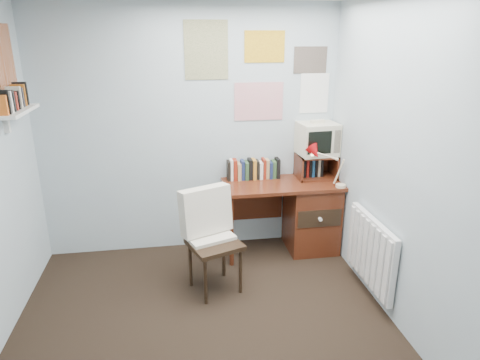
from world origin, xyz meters
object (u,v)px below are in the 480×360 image
object	(u,v)px
desk_chair	(215,244)
radiator	(371,252)
desk	(306,213)
wall_shelf	(15,111)
tv_riser	(316,166)
desk_lamp	(342,169)
crt_tv	(317,137)

from	to	relation	value
desk_chair	radiator	distance (m)	1.36
desk	wall_shelf	xyz separation A→B (m)	(-2.57, -0.38, 1.21)
desk	tv_riser	world-z (taller)	tv_riser
desk_chair	wall_shelf	size ratio (longest dim) A/B	1.45
tv_riser	wall_shelf	xyz separation A→B (m)	(-2.69, -0.49, 0.74)
desk_lamp	tv_riser	xyz separation A→B (m)	(-0.15, 0.33, -0.06)
desk	radiator	world-z (taller)	desk
desk	tv_riser	distance (m)	0.51
desk_chair	desk_lamp	xyz separation A→B (m)	(1.31, 0.42, 0.49)
desk_chair	crt_tv	world-z (taller)	crt_tv
desk	crt_tv	bearing A→B (deg)	47.96
crt_tv	radiator	size ratio (longest dim) A/B	0.47
wall_shelf	desk_chair	bearing A→B (deg)	-9.62
radiator	tv_riser	bearing A→B (deg)	99.28
desk	radiator	distance (m)	0.97
desk_chair	desk_lamp	distance (m)	1.46
crt_tv	wall_shelf	bearing A→B (deg)	-174.06
desk_chair	tv_riser	world-z (taller)	tv_riser
desk	desk_chair	distance (m)	1.22
desk	wall_shelf	bearing A→B (deg)	-171.60
tv_riser	crt_tv	world-z (taller)	crt_tv
tv_riser	wall_shelf	world-z (taller)	wall_shelf
tv_riser	wall_shelf	bearing A→B (deg)	-169.68
desk	tv_riser	size ratio (longest dim) A/B	3.00
desk_chair	radiator	bearing A→B (deg)	-32.59
desk_lamp	wall_shelf	world-z (taller)	wall_shelf
desk_chair	desk	bearing A→B (deg)	11.41
wall_shelf	tv_riser	bearing A→B (deg)	10.32
desk	desk_lamp	bearing A→B (deg)	-39.28
desk_lamp	wall_shelf	distance (m)	2.92
tv_riser	crt_tv	xyz separation A→B (m)	(-0.00, 0.02, 0.30)
desk	desk_chair	bearing A→B (deg)	-148.33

